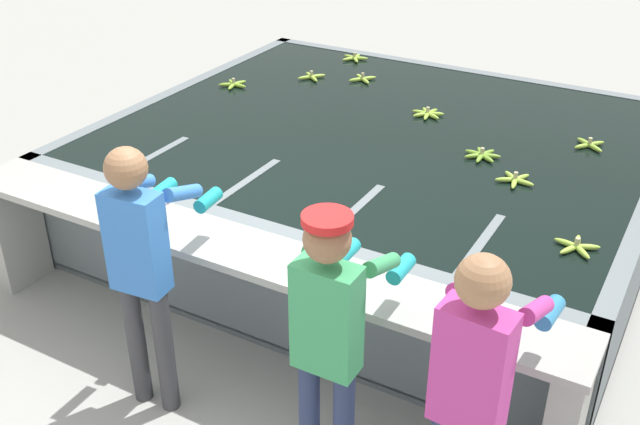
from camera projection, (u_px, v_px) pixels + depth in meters
The scene contains 16 objects.
ground_plane at pixel (222, 385), 4.76m from camera, with size 80.00×80.00×0.00m, color #999993.
wash_tank at pixel (380, 182), 6.27m from camera, with size 4.27×3.69×0.93m.
work_ledge at pixel (237, 283), 4.62m from camera, with size 4.27×0.45×0.93m.
worker_0 at pixel (142, 257), 4.16m from camera, with size 0.45×0.73×1.71m.
worker_1 at pixel (330, 331), 3.61m from camera, with size 0.41×0.72×1.68m.
worker_2 at pixel (472, 385), 3.26m from camera, with size 0.44×0.73×1.71m.
banana_bunch_floating_0 at pixel (589, 145), 5.74m from camera, with size 0.24×0.24×0.08m.
banana_bunch_floating_1 at pixel (515, 180), 5.21m from camera, with size 0.27×0.27×0.08m.
banana_bunch_floating_2 at pixel (482, 155), 5.58m from camera, with size 0.28×0.28×0.08m.
banana_bunch_floating_3 at pixel (234, 84), 6.97m from camera, with size 0.27×0.28×0.08m.
banana_bunch_floating_4 at pixel (428, 114), 6.32m from camera, with size 0.27×0.28×0.08m.
banana_bunch_floating_5 at pixel (363, 79), 7.11m from camera, with size 0.24×0.24×0.08m.
banana_bunch_floating_6 at pixel (312, 77), 7.16m from camera, with size 0.24×0.24×0.08m.
banana_bunch_floating_7 at pixel (577, 246), 4.43m from camera, with size 0.27×0.27×0.08m.
banana_bunch_floating_8 at pixel (354, 58), 7.68m from camera, with size 0.28×0.27×0.08m.
knife_0 at pixel (135, 209), 4.85m from camera, with size 0.22×0.30×0.02m.
Camera 1 is at (2.34, -2.85, 3.26)m, focal length 42.00 mm.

